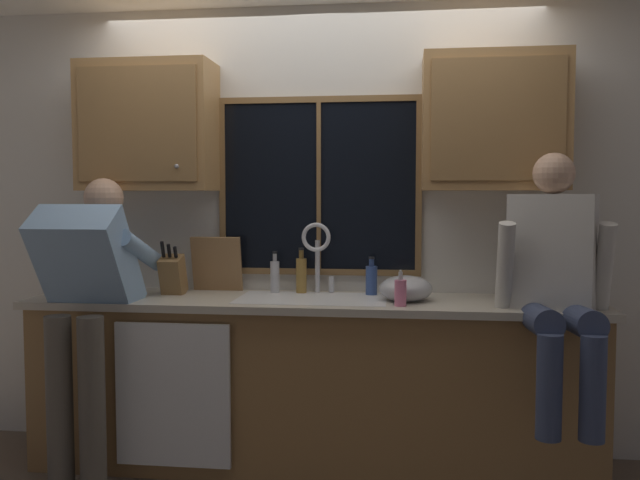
{
  "coord_description": "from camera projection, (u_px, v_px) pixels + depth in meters",
  "views": [
    {
      "loc": [
        0.5,
        -3.88,
        1.48
      ],
      "look_at": [
        0.05,
        -0.3,
        1.24
      ],
      "focal_mm": 38.11,
      "sensor_mm": 36.0,
      "label": 1
    }
  ],
  "objects": [
    {
      "name": "mixing_bowl",
      "position": [
        406.0,
        289.0,
        3.57
      ],
      "size": [
        0.28,
        0.28,
        0.14
      ],
      "primitive_type": "ellipsoid",
      "color": "#B7B7BC",
      "rests_on": "countertop"
    },
    {
      "name": "lower_cabinet_run",
      "position": [
        312.0,
        386.0,
        3.69
      ],
      "size": [
        2.98,
        0.58,
        0.88
      ],
      "primitive_type": "cube",
      "color": "olive",
      "rests_on": "floor"
    },
    {
      "name": "knife_block",
      "position": [
        173.0,
        275.0,
        3.78
      ],
      "size": [
        0.12,
        0.18,
        0.32
      ],
      "color": "olive",
      "rests_on": "countertop"
    },
    {
      "name": "window_glass",
      "position": [
        319.0,
        186.0,
        3.89
      ],
      "size": [
        1.1,
        0.02,
        0.95
      ],
      "primitive_type": "cube",
      "color": "black"
    },
    {
      "name": "faucet",
      "position": [
        318.0,
        249.0,
        3.81
      ],
      "size": [
        0.18,
        0.09,
        0.4
      ],
      "color": "silver",
      "rests_on": "countertop"
    },
    {
      "name": "window_mullion_center",
      "position": [
        319.0,
        186.0,
        3.88
      ],
      "size": [
        0.02,
        0.02,
        0.95
      ],
      "primitive_type": "cube",
      "color": "brown"
    },
    {
      "name": "window_frame_bottom",
      "position": [
        319.0,
        272.0,
        3.92
      ],
      "size": [
        1.17,
        0.02,
        0.04
      ],
      "primitive_type": "cube",
      "color": "brown"
    },
    {
      "name": "person_standing",
      "position": [
        87.0,
        295.0,
        3.47
      ],
      "size": [
        0.53,
        0.69,
        1.57
      ],
      "color": "#595147",
      "rests_on": "floor"
    },
    {
      "name": "window_frame_right",
      "position": [
        419.0,
        186.0,
        3.81
      ],
      "size": [
        0.03,
        0.02,
        0.95
      ],
      "primitive_type": "cube",
      "color": "brown"
    },
    {
      "name": "upper_cabinet_left",
      "position": [
        148.0,
        127.0,
        3.83
      ],
      "size": [
        0.75,
        0.36,
        0.72
      ],
      "color": "#A87A47"
    },
    {
      "name": "cutting_board",
      "position": [
        217.0,
        264.0,
        3.92
      ],
      "size": [
        0.29,
        0.09,
        0.32
      ],
      "primitive_type": "cube",
      "rotation": [
        0.21,
        0.0,
        0.0
      ],
      "color": "#997047",
      "rests_on": "countertop"
    },
    {
      "name": "soap_dispenser",
      "position": [
        400.0,
        292.0,
        3.39
      ],
      "size": [
        0.06,
        0.07,
        0.18
      ],
      "color": "pink",
      "rests_on": "countertop"
    },
    {
      "name": "bottle_green_glass",
      "position": [
        275.0,
        276.0,
        3.85
      ],
      "size": [
        0.05,
        0.05,
        0.24
      ],
      "color": "#B7B7BC",
      "rests_on": "countertop"
    },
    {
      "name": "bottle_amber_small",
      "position": [
        371.0,
        279.0,
        3.77
      ],
      "size": [
        0.06,
        0.06,
        0.21
      ],
      "color": "#334C8C",
      "rests_on": "countertop"
    },
    {
      "name": "window_frame_top",
      "position": [
        319.0,
        99.0,
        3.85
      ],
      "size": [
        1.17,
        0.02,
        0.04
      ],
      "primitive_type": "cube",
      "color": "brown"
    },
    {
      "name": "window_frame_left",
      "position": [
        222.0,
        186.0,
        3.95
      ],
      "size": [
        0.03,
        0.02,
        0.95
      ],
      "primitive_type": "cube",
      "color": "brown"
    },
    {
      "name": "countertop",
      "position": [
        311.0,
        302.0,
        3.64
      ],
      "size": [
        3.04,
        0.62,
        0.04
      ],
      "primitive_type": "cube",
      "color": "beige",
      "rests_on": "lower_cabinet_run"
    },
    {
      "name": "dishwasher_front",
      "position": [
        173.0,
        395.0,
        3.46
      ],
      "size": [
        0.6,
        0.02,
        0.74
      ],
      "primitive_type": "cube",
      "color": "white"
    },
    {
      "name": "sink",
      "position": [
        312.0,
        316.0,
        3.65
      ],
      "size": [
        0.8,
        0.46,
        0.21
      ],
      "color": "silver",
      "rests_on": "lower_cabinet_run"
    },
    {
      "name": "upper_cabinet_right",
      "position": [
        494.0,
        122.0,
        3.59
      ],
      "size": [
        0.75,
        0.36,
        0.72
      ],
      "color": "#A87A47"
    },
    {
      "name": "person_sitting_on_counter",
      "position": [
        556.0,
        274.0,
        3.21
      ],
      "size": [
        0.54,
        0.66,
        1.26
      ],
      "color": "#384260",
      "rests_on": "countertop"
    },
    {
      "name": "bottle_tall_clear",
      "position": [
        301.0,
        274.0,
        3.84
      ],
      "size": [
        0.06,
        0.06,
        0.26
      ],
      "color": "olive",
      "rests_on": "countertop"
    },
    {
      "name": "back_wall",
      "position": [
        320.0,
        229.0,
        3.98
      ],
      "size": [
        5.38,
        0.12,
        2.55
      ],
      "primitive_type": "cube",
      "color": "silver",
      "rests_on": "floor"
    }
  ]
}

